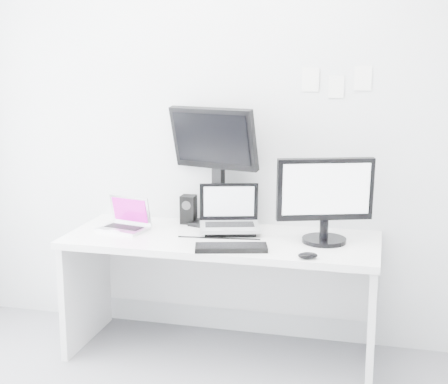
# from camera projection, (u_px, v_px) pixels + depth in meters

# --- Properties ---
(back_wall) EXTENTS (3.60, 0.00, 3.60)m
(back_wall) POSITION_uv_depth(u_px,v_px,m) (235.00, 124.00, 3.95)
(back_wall) COLOR silver
(back_wall) RESTS_ON ground
(desk) EXTENTS (1.80, 0.70, 0.73)m
(desk) POSITION_uv_depth(u_px,v_px,m) (222.00, 296.00, 3.82)
(desk) COLOR white
(desk) RESTS_ON ground
(macbook) EXTENTS (0.32, 0.27, 0.21)m
(macbook) POSITION_uv_depth(u_px,v_px,m) (122.00, 214.00, 3.86)
(macbook) COLOR silver
(macbook) RESTS_ON desk
(speaker) EXTENTS (0.11, 0.11, 0.18)m
(speaker) POSITION_uv_depth(u_px,v_px,m) (188.00, 209.00, 4.03)
(speaker) COLOR black
(speaker) RESTS_ON desk
(dell_laptop) EXTENTS (0.41, 0.36, 0.29)m
(dell_laptop) POSITION_uv_depth(u_px,v_px,m) (230.00, 209.00, 3.79)
(dell_laptop) COLOR #9DA0A4
(dell_laptop) RESTS_ON desk
(rear_monitor) EXTENTS (0.59, 0.34, 0.75)m
(rear_monitor) POSITION_uv_depth(u_px,v_px,m) (216.00, 166.00, 3.92)
(rear_monitor) COLOR black
(rear_monitor) RESTS_ON desk
(samsung_monitor) EXTENTS (0.59, 0.41, 0.50)m
(samsung_monitor) POSITION_uv_depth(u_px,v_px,m) (325.00, 199.00, 3.59)
(samsung_monitor) COLOR black
(samsung_monitor) RESTS_ON desk
(keyboard) EXTENTS (0.41, 0.23, 0.03)m
(keyboard) POSITION_uv_depth(u_px,v_px,m) (231.00, 248.00, 3.49)
(keyboard) COLOR black
(keyboard) RESTS_ON desk
(mouse) EXTENTS (0.12, 0.09, 0.03)m
(mouse) POSITION_uv_depth(u_px,v_px,m) (308.00, 256.00, 3.34)
(mouse) COLOR black
(mouse) RESTS_ON desk
(wall_note_0) EXTENTS (0.10, 0.00, 0.14)m
(wall_note_0) POSITION_uv_depth(u_px,v_px,m) (310.00, 79.00, 3.78)
(wall_note_0) COLOR white
(wall_note_0) RESTS_ON back_wall
(wall_note_1) EXTENTS (0.09, 0.00, 0.13)m
(wall_note_1) POSITION_uv_depth(u_px,v_px,m) (336.00, 87.00, 3.76)
(wall_note_1) COLOR white
(wall_note_1) RESTS_ON back_wall
(wall_note_2) EXTENTS (0.10, 0.00, 0.14)m
(wall_note_2) POSITION_uv_depth(u_px,v_px,m) (363.00, 78.00, 3.71)
(wall_note_2) COLOR white
(wall_note_2) RESTS_ON back_wall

